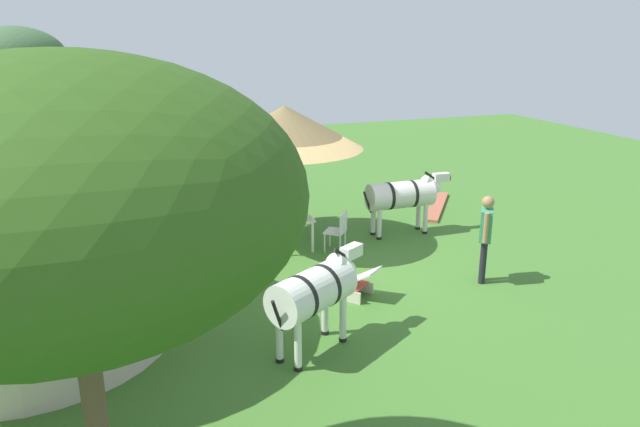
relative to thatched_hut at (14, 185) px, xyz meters
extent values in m
plane|color=#41732B|center=(1.25, -5.71, -2.55)|extent=(36.00, 36.00, 0.00)
cylinder|color=beige|center=(0.00, 0.00, -1.45)|extent=(4.29, 4.29, 2.21)
cone|color=brown|center=(0.00, 0.00, 0.82)|extent=(5.57, 5.57, 2.32)
cylinder|color=#4B3232|center=(2.83, -5.03, -1.43)|extent=(0.10, 0.10, 2.25)
cone|color=olive|center=(2.83, -5.03, 0.16)|extent=(3.44, 3.44, 0.93)
cube|color=silver|center=(2.83, -5.03, -1.83)|extent=(1.43, 0.94, 0.04)
cylinder|color=silver|center=(2.18, -4.62, -2.20)|extent=(0.06, 0.06, 0.70)
cylinder|color=silver|center=(3.48, -4.62, -2.20)|extent=(0.06, 0.06, 0.70)
cylinder|color=silver|center=(2.17, -5.43, -2.20)|extent=(0.06, 0.06, 0.70)
cylinder|color=silver|center=(3.48, -5.43, -2.20)|extent=(0.06, 0.06, 0.70)
cube|color=silver|center=(2.09, -5.93, -2.10)|extent=(0.61, 0.60, 0.04)
cube|color=silver|center=(1.97, -6.08, -1.88)|extent=(0.37, 0.31, 0.45)
cylinder|color=silver|center=(2.06, -5.67, -2.33)|extent=(0.04, 0.04, 0.45)
cylinder|color=silver|center=(2.36, -5.91, -2.33)|extent=(0.04, 0.04, 0.45)
cylinder|color=silver|center=(1.83, -5.95, -2.33)|extent=(0.04, 0.04, 0.45)
cylinder|color=silver|center=(2.13, -6.19, -2.33)|extent=(0.04, 0.04, 0.45)
cube|color=silver|center=(3.98, -5.21, -2.10)|extent=(0.49, 0.50, 0.04)
cube|color=silver|center=(4.16, -5.24, -1.88)|extent=(0.11, 0.44, 0.45)
cylinder|color=silver|center=(3.77, -5.37, -2.33)|extent=(0.04, 0.04, 0.45)
cylinder|color=silver|center=(3.83, -5.00, -2.33)|extent=(0.04, 0.04, 0.45)
cylinder|color=silver|center=(4.12, -5.43, -2.33)|extent=(0.04, 0.04, 0.45)
cylinder|color=silver|center=(4.18, -5.05, -2.33)|extent=(0.04, 0.04, 0.45)
cube|color=white|center=(2.42, -3.94, -2.10)|extent=(0.56, 0.55, 0.04)
cube|color=white|center=(2.35, -3.76, -1.88)|extent=(0.43, 0.19, 0.45)
cylinder|color=white|center=(2.66, -4.04, -2.33)|extent=(0.04, 0.04, 0.45)
cylinder|color=white|center=(2.30, -4.17, -2.33)|extent=(0.04, 0.04, 0.45)
cylinder|color=white|center=(2.53, -3.70, -2.33)|extent=(0.04, 0.04, 0.45)
cylinder|color=white|center=(2.18, -3.83, -2.33)|extent=(0.04, 0.04, 0.45)
cylinder|color=black|center=(4.35, -5.62, -2.16)|extent=(0.11, 0.11, 0.78)
cylinder|color=black|center=(4.46, -5.70, -2.16)|extent=(0.11, 0.11, 0.78)
cube|color=blue|center=(4.40, -5.66, -1.50)|extent=(0.45, 0.42, 0.55)
cylinder|color=#D1AE8B|center=(4.22, -5.51, -1.48)|extent=(0.08, 0.08, 0.52)
cylinder|color=#D1AE8B|center=(4.59, -5.81, -1.48)|extent=(0.08, 0.08, 0.52)
sphere|color=#D1AE8B|center=(4.40, -5.66, -1.10)|extent=(0.21, 0.21, 0.21)
cylinder|color=black|center=(-0.56, -7.96, -2.12)|extent=(0.13, 0.13, 0.87)
cylinder|color=black|center=(-0.43, -8.05, -2.12)|extent=(0.13, 0.13, 0.87)
cube|color=#3A9569|center=(-0.50, -8.01, -1.37)|extent=(0.51, 0.46, 0.62)
cylinder|color=#9F794C|center=(-0.71, -7.85, -1.35)|extent=(0.09, 0.09, 0.58)
cylinder|color=#9F794C|center=(-0.28, -8.16, -1.35)|extent=(0.09, 0.09, 0.58)
sphere|color=#9F794C|center=(-0.50, -8.01, -0.92)|extent=(0.24, 0.24, 0.24)
cube|color=#D54A43|center=(-0.18, -5.33, -2.33)|extent=(0.75, 0.75, 0.03)
cube|color=white|center=(-0.39, -5.51, -2.10)|extent=(0.74, 0.74, 0.34)
cube|color=beige|center=(-0.39, -5.17, -2.44)|extent=(0.49, 0.41, 0.22)
cube|color=beige|center=(-0.06, -5.57, -2.44)|extent=(0.49, 0.41, 0.22)
cylinder|color=silver|center=(4.15, -2.63, -1.62)|extent=(0.83, 1.57, 0.62)
cylinder|color=black|center=(4.19, -2.34, -1.62)|extent=(0.63, 0.17, 0.63)
cylinder|color=black|center=(4.11, -2.90, -1.62)|extent=(0.63, 0.17, 0.63)
cylinder|color=silver|center=(4.04, -3.37, -1.44)|extent=(0.35, 0.56, 0.49)
cube|color=silver|center=(3.99, -3.65, -1.28)|extent=(0.24, 0.42, 0.20)
cube|color=black|center=(3.97, -3.82, -1.31)|extent=(0.14, 0.14, 0.12)
cube|color=black|center=(4.04, -3.37, -1.24)|extent=(0.09, 0.37, 0.28)
cylinder|color=silver|center=(4.23, -3.22, -2.20)|extent=(0.11, 0.11, 0.70)
cylinder|color=black|center=(4.23, -3.22, -2.52)|extent=(0.13, 0.13, 0.06)
cylinder|color=silver|center=(3.90, -3.17, -2.20)|extent=(0.11, 0.11, 0.70)
cylinder|color=black|center=(3.90, -3.17, -2.52)|extent=(0.13, 0.13, 0.06)
cylinder|color=silver|center=(4.40, -2.10, -2.20)|extent=(0.11, 0.11, 0.70)
cylinder|color=black|center=(4.40, -2.10, -2.52)|extent=(0.13, 0.13, 0.06)
cylinder|color=silver|center=(4.07, -2.04, -2.20)|extent=(0.11, 0.11, 0.70)
cylinder|color=black|center=(4.07, -2.04, -2.52)|extent=(0.13, 0.13, 0.06)
cylinder|color=black|center=(4.27, -1.84, -1.72)|extent=(0.08, 0.24, 0.53)
cylinder|color=silver|center=(-1.84, -4.01, -1.55)|extent=(1.30, 1.56, 0.66)
cylinder|color=black|center=(-1.99, -3.76, -1.55)|extent=(0.62, 0.41, 0.67)
cylinder|color=black|center=(-1.71, -4.23, -1.55)|extent=(0.62, 0.41, 0.67)
cylinder|color=silver|center=(-1.47, -4.62, -1.37)|extent=(0.53, 0.61, 0.50)
cube|color=silver|center=(-1.33, -4.86, -1.21)|extent=(0.36, 0.44, 0.20)
cube|color=black|center=(-1.24, -5.01, -1.24)|extent=(0.16, 0.16, 0.12)
cube|color=black|center=(-1.47, -4.62, -1.17)|extent=(0.22, 0.33, 0.28)
cylinder|color=silver|center=(-1.41, -4.38, -2.17)|extent=(0.11, 0.11, 0.76)
cylinder|color=black|center=(-1.41, -4.38, -2.52)|extent=(0.13, 0.13, 0.06)
cylinder|color=silver|center=(-1.72, -4.57, -2.17)|extent=(0.11, 0.11, 0.76)
cylinder|color=black|center=(-1.72, -4.57, -2.52)|extent=(0.13, 0.13, 0.06)
cylinder|color=silver|center=(-1.96, -3.45, -2.17)|extent=(0.11, 0.11, 0.76)
cylinder|color=black|center=(-1.96, -3.45, -2.52)|extent=(0.13, 0.13, 0.06)
cylinder|color=silver|center=(-2.27, -3.64, -2.17)|extent=(0.11, 0.11, 0.76)
cylinder|color=black|center=(-2.27, -3.64, -2.52)|extent=(0.13, 0.13, 0.06)
cylinder|color=black|center=(-2.23, -3.36, -1.65)|extent=(0.16, 0.23, 0.53)
cylinder|color=silver|center=(2.60, -7.79, -1.57)|extent=(0.65, 1.61, 0.64)
cylinder|color=black|center=(2.60, -7.47, -1.57)|extent=(0.65, 0.08, 0.65)
cylinder|color=black|center=(2.60, -8.08, -1.57)|extent=(0.65, 0.08, 0.65)
cylinder|color=silver|center=(2.59, -8.59, -1.39)|extent=(0.29, 0.53, 0.49)
cube|color=silver|center=(2.59, -8.87, -1.23)|extent=(0.18, 0.40, 0.20)
cube|color=black|center=(2.59, -9.05, -1.26)|extent=(0.12, 0.12, 0.12)
cube|color=black|center=(2.59, -8.59, -1.19)|extent=(0.04, 0.37, 0.28)
cylinder|color=silver|center=(2.77, -8.40, -2.18)|extent=(0.11, 0.11, 0.74)
cylinder|color=black|center=(2.77, -8.40, -2.52)|extent=(0.13, 0.13, 0.06)
cylinder|color=silver|center=(2.42, -8.40, -2.18)|extent=(0.11, 0.11, 0.74)
cylinder|color=black|center=(2.42, -8.40, -2.52)|extent=(0.13, 0.13, 0.06)
cylinder|color=silver|center=(2.78, -7.18, -2.18)|extent=(0.11, 0.11, 0.74)
cylinder|color=black|center=(2.78, -7.18, -2.52)|extent=(0.13, 0.13, 0.06)
cylinder|color=silver|center=(2.43, -7.18, -2.18)|extent=(0.11, 0.11, 0.74)
cylinder|color=black|center=(2.43, -7.18, -2.52)|extent=(0.13, 0.13, 0.06)
cylinder|color=black|center=(2.60, -6.94, -1.67)|extent=(0.05, 0.24, 0.53)
cylinder|color=brown|center=(6.95, 0.52, -0.83)|extent=(0.27, 0.27, 3.44)
ellipsoid|color=#3C6038|center=(6.95, 0.52, 1.55)|extent=(2.41, 2.41, 1.45)
ellipsoid|color=#2E5418|center=(-4.90, -1.02, 1.01)|extent=(3.60, 3.60, 2.16)
cube|color=#AA5C43|center=(4.21, -9.80, -2.51)|extent=(2.45, 1.98, 0.08)
camera|label=1|loc=(-9.53, -1.32, 2.22)|focal=33.44mm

